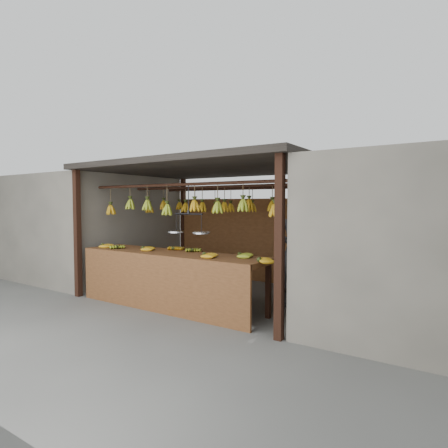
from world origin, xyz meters
The scene contains 9 objects.
ground centered at (0.00, 0.00, 0.00)m, with size 80.00×80.00×0.00m, color #5B5B57.
stall centered at (0.00, 0.33, 1.97)m, with size 4.30×3.30×2.40m.
neighbor_left centered at (-3.60, 0.00, 1.15)m, with size 3.00×3.00×2.30m, color slate.
neighbor_right centered at (3.60, 0.00, 1.15)m, with size 3.00×3.00×2.30m, color slate.
counter centered at (-0.09, -1.23, 0.71)m, with size 3.55×0.77×0.96m.
hanging_bananas centered at (-0.01, 0.00, 1.62)m, with size 3.60×2.25×0.39m.
balance_scale centered at (0.18, -1.00, 1.27)m, with size 0.76×0.33×0.78m.
vendor centered at (1.60, -0.02, 0.90)m, with size 0.66×0.43×1.81m, color #262628.
bag_bundles centered at (1.94, 1.35, 1.00)m, with size 0.08×0.26×1.20m.
Camera 1 is at (3.94, -5.68, 1.69)m, focal length 30.00 mm.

